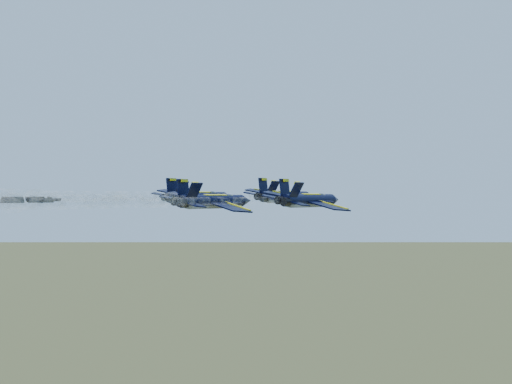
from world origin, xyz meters
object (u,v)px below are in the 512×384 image
at_px(jet_left, 200,197).
at_px(jet_slot, 214,201).
at_px(jet_lead, 286,197).
at_px(jet_right, 310,200).

xyz_separation_m(jet_left, jet_slot, (9.57, -12.78, 0.00)).
relative_size(jet_lead, jet_slot, 1.00).
bearing_deg(jet_right, jet_left, 179.83).
height_order(jet_left, jet_right, same).
bearing_deg(jet_left, jet_lead, 49.02).
bearing_deg(jet_lead, jet_slot, -86.91).
xyz_separation_m(jet_lead, jet_left, (-11.80, -10.02, 0.00)).
height_order(jet_lead, jet_right, same).
height_order(jet_left, jet_slot, same).
bearing_deg(jet_slot, jet_left, 135.52).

